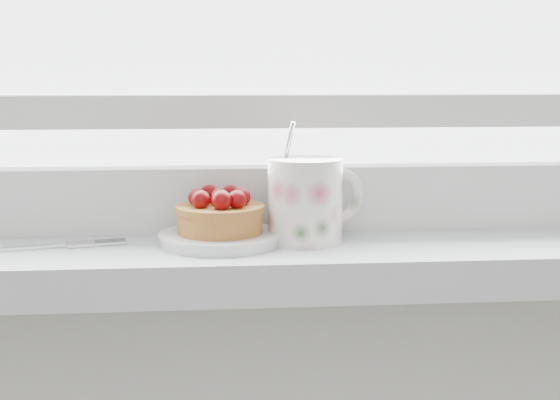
{
  "coord_description": "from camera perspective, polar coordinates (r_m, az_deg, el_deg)",
  "views": [
    {
      "loc": [
        -0.03,
        1.12,
        1.11
      ],
      "look_at": [
        0.04,
        1.88,
        0.99
      ],
      "focal_mm": 50.0,
      "sensor_mm": 36.0,
      "label": 1
    }
  ],
  "objects": [
    {
      "name": "fork",
      "position": [
        0.8,
        -17.85,
        -3.31
      ],
      "size": [
        0.18,
        0.06,
        0.0
      ],
      "color": "silver",
      "rests_on": "windowsill"
    },
    {
      "name": "floral_mug",
      "position": [
        0.79,
        2.03,
        0.12
      ],
      "size": [
        0.12,
        0.1,
        0.12
      ],
      "color": "white",
      "rests_on": "windowsill"
    },
    {
      "name": "saucer",
      "position": [
        0.79,
        -4.39,
        -2.82
      ],
      "size": [
        0.12,
        0.12,
        0.01
      ],
      "primitive_type": "cylinder",
      "color": "silver",
      "rests_on": "windowsill"
    },
    {
      "name": "raspberry_tart",
      "position": [
        0.78,
        -4.41,
        -0.98
      ],
      "size": [
        0.09,
        0.09,
        0.05
      ],
      "color": "brown",
      "rests_on": "saucer"
    }
  ]
}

